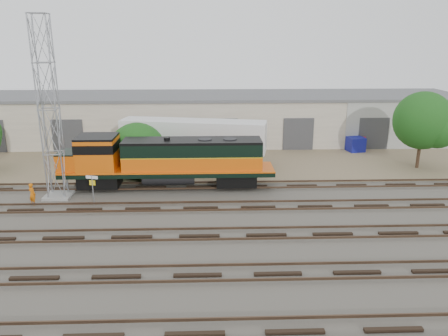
{
  "coord_description": "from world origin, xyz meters",
  "views": [
    {
      "loc": [
        0.65,
        -26.76,
        11.33
      ],
      "look_at": [
        1.7,
        4.0,
        2.2
      ],
      "focal_mm": 35.0,
      "sensor_mm": 36.0,
      "label": 1
    }
  ],
  "objects_px": {
    "semi_trailer": "(197,137)",
    "signal_tower": "(49,113)",
    "locomotive": "(164,160)",
    "worker": "(32,194)"
  },
  "relations": [
    {
      "from": "locomotive",
      "to": "signal_tower",
      "type": "height_order",
      "value": "signal_tower"
    },
    {
      "from": "locomotive",
      "to": "signal_tower",
      "type": "bearing_deg",
      "value": -167.52
    },
    {
      "from": "worker",
      "to": "locomotive",
      "type": "bearing_deg",
      "value": -128.64
    },
    {
      "from": "semi_trailer",
      "to": "locomotive",
      "type": "bearing_deg",
      "value": -97.57
    },
    {
      "from": "signal_tower",
      "to": "semi_trailer",
      "type": "bearing_deg",
      "value": 40.41
    },
    {
      "from": "locomotive",
      "to": "worker",
      "type": "height_order",
      "value": "locomotive"
    },
    {
      "from": "signal_tower",
      "to": "semi_trailer",
      "type": "distance_m",
      "value": 13.8
    },
    {
      "from": "locomotive",
      "to": "signal_tower",
      "type": "distance_m",
      "value": 8.91
    },
    {
      "from": "semi_trailer",
      "to": "signal_tower",
      "type": "bearing_deg",
      "value": -128.23
    },
    {
      "from": "signal_tower",
      "to": "worker",
      "type": "height_order",
      "value": "signal_tower"
    }
  ]
}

